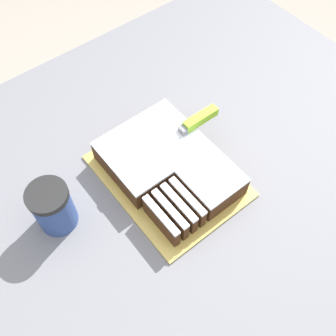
{
  "coord_description": "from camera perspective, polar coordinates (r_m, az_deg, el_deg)",
  "views": [
    {
      "loc": [
        -0.3,
        -0.36,
        1.7
      ],
      "look_at": [
        0.01,
        0.02,
        0.94
      ],
      "focal_mm": 42.0,
      "sensor_mm": 36.0,
      "label": 1
    }
  ],
  "objects": [
    {
      "name": "countertop",
      "position": [
        1.33,
        0.36,
        -12.32
      ],
      "size": [
        1.4,
        1.1,
        0.9
      ],
      "color": "slate",
      "rests_on": "ground_plane"
    },
    {
      "name": "ground_plane",
      "position": [
        1.76,
        0.28,
        -17.48
      ],
      "size": [
        8.0,
        8.0,
        0.0
      ],
      "primitive_type": "plane",
      "color": "#9E9384"
    },
    {
      "name": "cake",
      "position": [
        0.91,
        -0.05,
        0.54
      ],
      "size": [
        0.22,
        0.3,
        0.06
      ],
      "color": "#472814",
      "rests_on": "cake_board"
    },
    {
      "name": "knife",
      "position": [
        0.93,
        3.26,
        6.24
      ],
      "size": [
        0.29,
        0.03,
        0.02
      ],
      "rotation": [
        0.0,
        0.0,
        3.12
      ],
      "color": "silver",
      "rests_on": "cake"
    },
    {
      "name": "cake_board",
      "position": [
        0.93,
        0.0,
        -1.1
      ],
      "size": [
        0.26,
        0.34,
        0.01
      ],
      "color": "gold",
      "rests_on": "countertop"
    },
    {
      "name": "coffee_cup",
      "position": [
        0.86,
        -16.34,
        -5.5
      ],
      "size": [
        0.09,
        0.09,
        0.12
      ],
      "color": "#334C8C",
      "rests_on": "countertop"
    }
  ]
}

